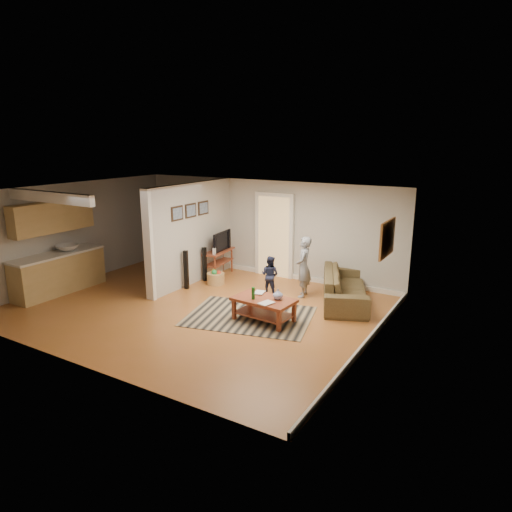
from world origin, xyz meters
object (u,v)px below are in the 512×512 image
at_px(coffee_table, 265,303).
at_px(tv_console, 219,253).
at_px(toy_basket, 216,278).
at_px(toddler, 270,294).
at_px(speaker_right, 205,264).
at_px(sofa, 344,301).
at_px(child, 303,296).
at_px(speaker_left, 186,270).

relative_size(coffee_table, tv_console, 1.10).
bearing_deg(toy_basket, toddler, 1.92).
relative_size(tv_console, speaker_right, 1.29).
relative_size(sofa, toddler, 2.57).
xyz_separation_m(sofa, toddler, (-1.69, -0.40, 0.00)).
xyz_separation_m(speaker_right, toddler, (1.91, -0.03, -0.44)).
relative_size(coffee_table, child, 0.89).
distance_m(child, toddler, 0.78).
height_order(tv_console, speaker_left, speaker_left).
xyz_separation_m(speaker_right, toy_basket, (0.40, -0.08, -0.28)).
distance_m(tv_console, toddler, 2.04).
bearing_deg(coffee_table, sofa, 62.68).
xyz_separation_m(sofa, speaker_left, (-3.60, -1.11, 0.48)).
bearing_deg(speaker_right, toy_basket, 4.47).
bearing_deg(toy_basket, coffee_table, -32.91).
relative_size(tv_console, toy_basket, 2.60).
xyz_separation_m(speaker_left, child, (2.66, 0.94, -0.48)).
height_order(sofa, child, child).
bearing_deg(speaker_right, speaker_left, -73.96).
xyz_separation_m(coffee_table, speaker_right, (-2.62, 1.52, 0.07)).
relative_size(sofa, toy_basket, 5.38).
xyz_separation_m(coffee_table, speaker_left, (-2.62, 0.79, 0.11)).
height_order(coffee_table, speaker_left, speaker_left).
height_order(sofa, coffee_table, coffee_table).
height_order(sofa, speaker_right, speaker_right).
bearing_deg(child, toy_basket, -97.95).
height_order(speaker_left, child, speaker_left).
xyz_separation_m(sofa, child, (-0.94, -0.16, 0.00)).
height_order(speaker_left, speaker_right, speaker_left).
relative_size(tv_console, toddler, 1.24).
distance_m(sofa, tv_console, 3.60).
relative_size(sofa, speaker_right, 2.68).
bearing_deg(tv_console, speaker_right, -103.33).
height_order(coffee_table, tv_console, tv_console).
relative_size(speaker_left, toy_basket, 2.18).
xyz_separation_m(sofa, coffee_table, (-0.98, -1.89, 0.37)).
bearing_deg(toddler, sofa, -167.44).
relative_size(sofa, child, 1.68).
bearing_deg(tv_console, sofa, -9.85).
bearing_deg(tv_console, toy_basket, -69.03).
bearing_deg(speaker_right, coffee_table, -14.06).
height_order(tv_console, child, tv_console).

